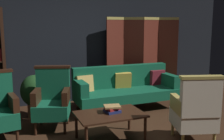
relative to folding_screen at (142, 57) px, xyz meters
name	(u,v)px	position (x,y,z in m)	size (l,w,h in m)	color
ground_plane	(132,140)	(-1.26, -2.06, -0.99)	(10.00, 10.00, 0.00)	#331E11
back_wall	(85,39)	(-1.26, 0.39, 0.41)	(7.20, 0.10, 2.80)	black
folding_screen	(142,57)	(0.00, 0.00, 0.00)	(1.67, 0.47, 1.90)	#5B2319
velvet_couch	(125,87)	(-0.71, -0.61, -0.53)	(2.12, 0.78, 0.88)	black
coffee_table	(110,116)	(-1.57, -1.95, -0.61)	(1.00, 0.64, 0.42)	black
armchair_gilt_accent	(195,111)	(-0.46, -2.49, -0.50)	(0.72, 0.72, 1.04)	tan
armchair_wing_right	(52,100)	(-2.29, -1.12, -0.50)	(0.73, 0.73, 1.04)	black
potted_plant	(35,93)	(-2.50, -0.45, -0.52)	(0.51, 0.51, 0.81)	brown
book_navy_cloth	(112,111)	(-1.52, -1.91, -0.55)	(0.21, 0.20, 0.04)	navy
book_red_leather	(112,108)	(-1.52, -1.91, -0.51)	(0.19, 0.16, 0.04)	maroon
book_tan_leather	(112,106)	(-1.52, -1.91, -0.47)	(0.24, 0.19, 0.03)	#9E7A47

